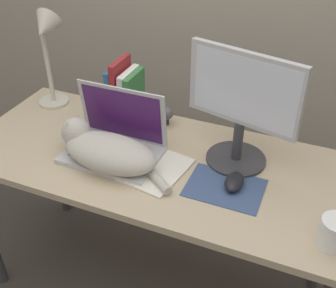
{
  "coord_description": "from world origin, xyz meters",
  "views": [
    {
      "loc": [
        0.53,
        -0.82,
        1.65
      ],
      "look_at": [
        0.07,
        0.28,
        0.83
      ],
      "focal_mm": 45.0,
      "sensor_mm": 36.0,
      "label": 1
    }
  ],
  "objects_px": {
    "external_monitor": "(242,106)",
    "webcam": "(167,114)",
    "desk_lamp": "(47,44)",
    "mug": "(336,233)",
    "notepad": "(156,170)",
    "laptop": "(115,142)",
    "computer_mouse": "(234,182)",
    "cat": "(105,150)",
    "book_row": "(125,93)"
  },
  "relations": [
    {
      "from": "cat",
      "to": "external_monitor",
      "type": "distance_m",
      "value": 0.5
    },
    {
      "from": "laptop",
      "to": "computer_mouse",
      "type": "xyz_separation_m",
      "value": [
        0.46,
        -0.02,
        -0.03
      ]
    },
    {
      "from": "computer_mouse",
      "to": "desk_lamp",
      "type": "height_order",
      "value": "desk_lamp"
    },
    {
      "from": "mug",
      "to": "laptop",
      "type": "bearing_deg",
      "value": 168.7
    },
    {
      "from": "external_monitor",
      "to": "book_row",
      "type": "bearing_deg",
      "value": 166.31
    },
    {
      "from": "external_monitor",
      "to": "book_row",
      "type": "distance_m",
      "value": 0.54
    },
    {
      "from": "laptop",
      "to": "book_row",
      "type": "bearing_deg",
      "value": 108.51
    },
    {
      "from": "computer_mouse",
      "to": "desk_lamp",
      "type": "bearing_deg",
      "value": 165.6
    },
    {
      "from": "laptop",
      "to": "desk_lamp",
      "type": "distance_m",
      "value": 0.51
    },
    {
      "from": "desk_lamp",
      "to": "mug",
      "type": "xyz_separation_m",
      "value": [
        1.19,
        -0.36,
        -0.25
      ]
    },
    {
      "from": "computer_mouse",
      "to": "mug",
      "type": "height_order",
      "value": "mug"
    },
    {
      "from": "webcam",
      "to": "laptop",
      "type": "bearing_deg",
      "value": -110.69
    },
    {
      "from": "computer_mouse",
      "to": "laptop",
      "type": "bearing_deg",
      "value": 177.62
    },
    {
      "from": "desk_lamp",
      "to": "mug",
      "type": "relative_size",
      "value": 3.33
    },
    {
      "from": "computer_mouse",
      "to": "mug",
      "type": "xyz_separation_m",
      "value": [
        0.33,
        -0.14,
        0.02
      ]
    },
    {
      "from": "cat",
      "to": "computer_mouse",
      "type": "xyz_separation_m",
      "value": [
        0.46,
        0.05,
        -0.04
      ]
    },
    {
      "from": "mug",
      "to": "cat",
      "type": "bearing_deg",
      "value": 173.79
    },
    {
      "from": "cat",
      "to": "webcam",
      "type": "distance_m",
      "value": 0.34
    },
    {
      "from": "desk_lamp",
      "to": "notepad",
      "type": "relative_size",
      "value": 1.64
    },
    {
      "from": "external_monitor",
      "to": "book_row",
      "type": "height_order",
      "value": "external_monitor"
    },
    {
      "from": "laptop",
      "to": "notepad",
      "type": "xyz_separation_m",
      "value": [
        0.18,
        -0.04,
        -0.04
      ]
    },
    {
      "from": "laptop",
      "to": "notepad",
      "type": "height_order",
      "value": "laptop"
    },
    {
      "from": "desk_lamp",
      "to": "notepad",
      "type": "height_order",
      "value": "desk_lamp"
    },
    {
      "from": "laptop",
      "to": "computer_mouse",
      "type": "distance_m",
      "value": 0.46
    },
    {
      "from": "desk_lamp",
      "to": "webcam",
      "type": "distance_m",
      "value": 0.56
    },
    {
      "from": "cat",
      "to": "desk_lamp",
      "type": "distance_m",
      "value": 0.54
    },
    {
      "from": "laptop",
      "to": "computer_mouse",
      "type": "height_order",
      "value": "laptop"
    },
    {
      "from": "computer_mouse",
      "to": "book_row",
      "type": "xyz_separation_m",
      "value": [
        -0.54,
        0.27,
        0.09
      ]
    },
    {
      "from": "laptop",
      "to": "mug",
      "type": "relative_size",
      "value": 2.64
    },
    {
      "from": "cat",
      "to": "webcam",
      "type": "xyz_separation_m",
      "value": [
        0.1,
        0.33,
        -0.01
      ]
    },
    {
      "from": "cat",
      "to": "book_row",
      "type": "xyz_separation_m",
      "value": [
        -0.08,
        0.32,
        0.05
      ]
    },
    {
      "from": "notepad",
      "to": "webcam",
      "type": "relative_size",
      "value": 3.39
    },
    {
      "from": "cat",
      "to": "mug",
      "type": "distance_m",
      "value": 0.79
    },
    {
      "from": "cat",
      "to": "book_row",
      "type": "distance_m",
      "value": 0.34
    },
    {
      "from": "laptop",
      "to": "external_monitor",
      "type": "bearing_deg",
      "value": 16.63
    },
    {
      "from": "laptop",
      "to": "mug",
      "type": "xyz_separation_m",
      "value": [
        0.79,
        -0.16,
        -0.0
      ]
    },
    {
      "from": "external_monitor",
      "to": "webcam",
      "type": "bearing_deg",
      "value": 158.24
    },
    {
      "from": "computer_mouse",
      "to": "notepad",
      "type": "height_order",
      "value": "computer_mouse"
    },
    {
      "from": "desk_lamp",
      "to": "webcam",
      "type": "height_order",
      "value": "desk_lamp"
    },
    {
      "from": "external_monitor",
      "to": "notepad",
      "type": "bearing_deg",
      "value": -145.51
    },
    {
      "from": "book_row",
      "to": "notepad",
      "type": "xyz_separation_m",
      "value": [
        0.27,
        -0.29,
        -0.11
      ]
    },
    {
      "from": "webcam",
      "to": "mug",
      "type": "relative_size",
      "value": 0.6
    },
    {
      "from": "book_row",
      "to": "notepad",
      "type": "bearing_deg",
      "value": -47.54
    },
    {
      "from": "book_row",
      "to": "mug",
      "type": "distance_m",
      "value": 0.97
    },
    {
      "from": "laptop",
      "to": "notepad",
      "type": "bearing_deg",
      "value": -12.35
    },
    {
      "from": "external_monitor",
      "to": "mug",
      "type": "xyz_separation_m",
      "value": [
        0.36,
        -0.28,
        -0.18
      ]
    },
    {
      "from": "laptop",
      "to": "cat",
      "type": "distance_m",
      "value": 0.07
    },
    {
      "from": "desk_lamp",
      "to": "external_monitor",
      "type": "bearing_deg",
      "value": -5.16
    },
    {
      "from": "laptop",
      "to": "external_monitor",
      "type": "xyz_separation_m",
      "value": [
        0.43,
        0.13,
        0.18
      ]
    },
    {
      "from": "external_monitor",
      "to": "mug",
      "type": "height_order",
      "value": "external_monitor"
    }
  ]
}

